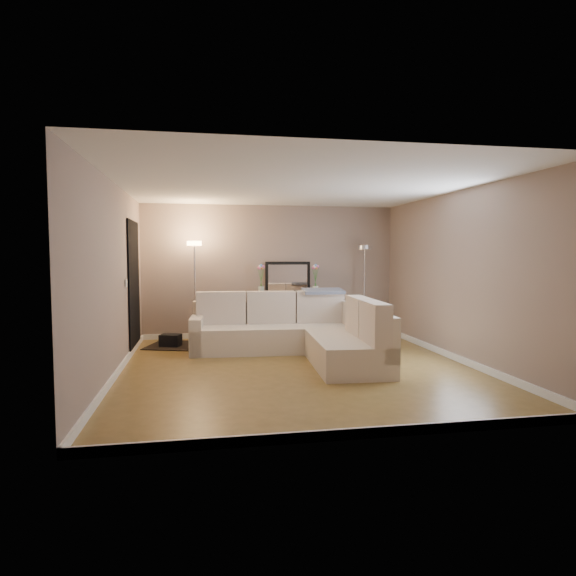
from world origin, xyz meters
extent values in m
cube|color=olive|center=(0.00, 0.00, -0.01)|extent=(5.00, 5.50, 0.01)
cube|color=white|center=(0.00, 0.00, 2.60)|extent=(5.00, 5.50, 0.01)
cube|color=gray|center=(0.00, 2.76, 1.30)|extent=(5.00, 0.02, 2.60)
cube|color=gray|center=(0.00, -2.76, 1.30)|extent=(5.00, 0.02, 2.60)
cube|color=gray|center=(-2.51, 0.00, 1.30)|extent=(0.02, 5.50, 2.60)
cube|color=gray|center=(2.51, 0.00, 1.30)|extent=(0.02, 5.50, 2.60)
cube|color=white|center=(0.00, 2.73, 0.05)|extent=(5.00, 0.03, 0.10)
cube|color=white|center=(0.00, -2.73, 0.05)|extent=(5.00, 0.03, 0.10)
cube|color=white|center=(-2.48, 0.00, 0.05)|extent=(0.03, 5.50, 0.10)
cube|color=white|center=(2.48, 0.00, 0.05)|extent=(0.03, 5.50, 0.10)
cube|color=black|center=(-2.48, 1.70, 1.10)|extent=(0.02, 1.20, 2.20)
cube|color=white|center=(-2.48, 0.85, 1.20)|extent=(0.02, 0.08, 0.12)
cube|color=beige|center=(-0.13, 1.30, 0.22)|extent=(2.86, 1.13, 0.43)
cube|color=beige|center=(-0.11, 1.68, 0.52)|extent=(2.82, 0.38, 0.60)
cube|color=beige|center=(-1.44, 1.37, 0.30)|extent=(0.25, 0.98, 0.60)
cube|color=beige|center=(0.71, -0.10, 0.22)|extent=(1.07, 1.78, 0.43)
cube|color=beige|center=(1.12, 0.36, 0.52)|extent=(0.37, 2.71, 0.60)
cube|color=beige|center=(-1.03, 1.61, 0.71)|extent=(0.85, 0.29, 0.56)
cube|color=beige|center=(-0.17, 1.56, 0.71)|extent=(0.85, 0.29, 0.56)
cube|color=beige|center=(0.70, 1.51, 0.71)|extent=(0.85, 0.29, 0.56)
cube|color=beige|center=(0.99, 0.21, 0.71)|extent=(0.28, 0.79, 0.56)
cube|color=beige|center=(0.94, -0.60, 0.71)|extent=(0.28, 0.79, 0.56)
cube|color=slate|center=(0.76, 1.53, 0.99)|extent=(0.72, 0.42, 0.09)
cube|color=black|center=(0.31, 2.50, 0.76)|extent=(1.28, 0.45, 0.04)
cube|color=black|center=(-0.28, 2.42, 0.37)|extent=(0.05, 0.05, 0.74)
cube|color=black|center=(-0.25, 2.69, 0.37)|extent=(0.05, 0.05, 0.74)
cube|color=black|center=(0.88, 2.31, 0.37)|extent=(0.05, 0.05, 0.74)
cube|color=black|center=(0.90, 2.58, 0.37)|extent=(0.05, 0.05, 0.74)
cube|color=black|center=(0.31, 2.50, 0.17)|extent=(1.20, 0.42, 0.03)
cube|color=#BF3333|center=(-0.20, 2.55, 0.28)|extent=(0.04, 0.16, 0.18)
cube|color=#3359A5|center=(-0.16, 2.54, 0.29)|extent=(0.05, 0.16, 0.20)
cube|color=gold|center=(-0.12, 2.54, 0.30)|extent=(0.05, 0.16, 0.22)
cube|color=#3F7F4C|center=(-0.07, 2.53, 0.28)|extent=(0.06, 0.16, 0.18)
cube|color=#994C99|center=(-0.02, 2.53, 0.29)|extent=(0.04, 0.16, 0.20)
cube|color=orange|center=(0.02, 2.53, 0.30)|extent=(0.05, 0.16, 0.22)
cube|color=#262626|center=(0.06, 2.52, 0.28)|extent=(0.05, 0.16, 0.18)
cube|color=#4C99B2|center=(0.11, 2.52, 0.29)|extent=(0.06, 0.16, 0.20)
cube|color=#B2A58C|center=(0.16, 2.51, 0.30)|extent=(0.04, 0.16, 0.22)
cube|color=brown|center=(0.20, 2.51, 0.28)|extent=(0.05, 0.16, 0.18)
cube|color=navy|center=(0.24, 2.50, 0.29)|extent=(0.05, 0.16, 0.20)
cube|color=gold|center=(0.29, 2.50, 0.30)|extent=(0.06, 0.16, 0.22)
cube|color=black|center=(0.33, 2.66, 1.14)|extent=(0.89, 0.12, 0.70)
cube|color=white|center=(0.33, 2.64, 1.14)|extent=(0.77, 0.08, 0.58)
cube|color=#C08222|center=(0.19, 2.48, 0.80)|extent=(0.18, 0.13, 0.04)
cube|color=black|center=(0.48, 2.43, 0.85)|extent=(0.10, 0.03, 0.13)
cube|color=black|center=(0.60, 2.42, 0.84)|extent=(0.08, 0.03, 0.11)
cylinder|color=silver|center=(-0.22, 2.55, 0.90)|extent=(0.13, 0.13, 0.23)
cylinder|color=#38722D|center=(-0.23, 2.55, 1.17)|extent=(0.10, 0.02, 0.40)
sphere|color=#E5598C|center=(-0.26, 2.55, 1.38)|extent=(0.07, 0.07, 0.07)
cylinder|color=#38722D|center=(-0.23, 2.55, 1.18)|extent=(0.05, 0.01, 0.42)
sphere|color=white|center=(-0.24, 2.55, 1.40)|extent=(0.07, 0.07, 0.07)
cylinder|color=#38722D|center=(-0.22, 2.55, 1.19)|extent=(0.01, 0.01, 0.45)
sphere|color=#598CE5|center=(-0.22, 2.55, 1.41)|extent=(0.07, 0.07, 0.07)
cylinder|color=#38722D|center=(-0.21, 2.54, 1.17)|extent=(0.05, 0.01, 0.41)
sphere|color=#E58C4C|center=(-0.20, 2.54, 1.38)|extent=(0.07, 0.07, 0.07)
cylinder|color=#38722D|center=(-0.20, 2.54, 1.18)|extent=(0.10, 0.02, 0.42)
sphere|color=#D866B2|center=(-0.18, 2.54, 1.40)|extent=(0.07, 0.07, 0.07)
cylinder|color=silver|center=(0.84, 2.45, 0.90)|extent=(0.13, 0.13, 0.23)
cylinder|color=#38722D|center=(0.83, 2.45, 1.17)|extent=(0.10, 0.02, 0.40)
sphere|color=#E5598C|center=(0.81, 2.45, 1.38)|extent=(0.07, 0.07, 0.07)
cylinder|color=#38722D|center=(0.83, 2.45, 1.18)|extent=(0.05, 0.01, 0.42)
sphere|color=white|center=(0.82, 2.45, 1.40)|extent=(0.07, 0.07, 0.07)
cylinder|color=#38722D|center=(0.84, 2.45, 1.19)|extent=(0.01, 0.01, 0.45)
sphere|color=#598CE5|center=(0.84, 2.45, 1.41)|extent=(0.07, 0.07, 0.07)
cylinder|color=#38722D|center=(0.85, 2.45, 1.17)|extent=(0.05, 0.01, 0.41)
sphere|color=#E58C4C|center=(0.86, 2.45, 1.38)|extent=(0.07, 0.07, 0.07)
cylinder|color=#38722D|center=(0.86, 2.45, 1.18)|extent=(0.10, 0.02, 0.42)
sphere|color=#D866B2|center=(0.88, 2.44, 1.40)|extent=(0.07, 0.07, 0.07)
cylinder|color=silver|center=(-1.48, 2.29, 0.02)|extent=(0.31, 0.31, 0.03)
cylinder|color=silver|center=(-1.48, 2.29, 0.91)|extent=(0.03, 0.03, 1.79)
cylinder|color=#FFBF72|center=(-1.48, 2.29, 1.84)|extent=(0.33, 0.33, 0.08)
cylinder|color=silver|center=(1.82, 2.37, 0.01)|extent=(0.27, 0.27, 0.03)
cylinder|color=silver|center=(1.82, 2.37, 0.88)|extent=(0.03, 0.03, 1.73)
cylinder|color=silver|center=(1.82, 2.37, 1.78)|extent=(0.29, 0.29, 0.08)
cube|color=black|center=(-1.68, 1.97, 0.01)|extent=(1.44, 1.24, 0.02)
cube|color=black|center=(-1.91, 1.94, 0.11)|extent=(0.40, 0.34, 0.22)
camera|label=1|loc=(-1.35, -6.72, 1.63)|focal=30.00mm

